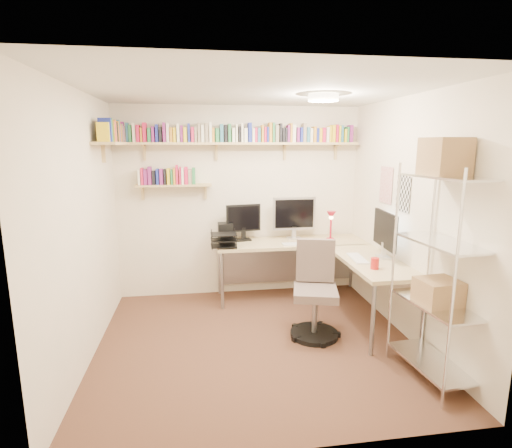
{
  "coord_description": "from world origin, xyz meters",
  "views": [
    {
      "loc": [
        -0.56,
        -3.76,
        2.01
      ],
      "look_at": [
        0.08,
        0.55,
        1.14
      ],
      "focal_mm": 28.0,
      "sensor_mm": 36.0,
      "label": 1
    }
  ],
  "objects": [
    {
      "name": "ground",
      "position": [
        0.0,
        0.0,
        0.0
      ],
      "size": [
        3.2,
        3.2,
        0.0
      ],
      "primitive_type": "plane",
      "color": "#49311F",
      "rests_on": "ground"
    },
    {
      "name": "room_shell",
      "position": [
        0.0,
        0.0,
        1.55
      ],
      "size": [
        3.24,
        3.04,
        2.52
      ],
      "color": "#F2E1C5",
      "rests_on": "ground"
    },
    {
      "name": "wall_shelves",
      "position": [
        -0.42,
        1.29,
        2.03
      ],
      "size": [
        3.12,
        1.09,
        0.79
      ],
      "color": "tan",
      "rests_on": "ground"
    },
    {
      "name": "corner_desk",
      "position": [
        0.7,
        0.93,
        0.76
      ],
      "size": [
        2.05,
        1.95,
        1.33
      ],
      "color": "#CAB683",
      "rests_on": "ground"
    },
    {
      "name": "office_chair",
      "position": [
        0.65,
        0.11,
        0.43
      ],
      "size": [
        0.55,
        0.56,
        1.01
      ],
      "rotation": [
        0.0,
        0.0,
        -0.25
      ],
      "color": "black",
      "rests_on": "ground"
    },
    {
      "name": "wire_rack",
      "position": [
        1.42,
        -0.82,
        1.27
      ],
      "size": [
        0.46,
        0.83,
        2.07
      ],
      "rotation": [
        0.0,
        0.0,
        0.09
      ],
      "color": "silver",
      "rests_on": "ground"
    }
  ]
}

